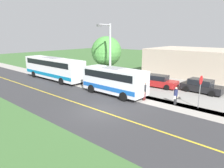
% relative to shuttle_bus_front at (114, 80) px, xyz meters
% --- Properties ---
extents(ground_plane, '(120.00, 120.00, 0.00)m').
position_rel_shuttle_bus_front_xyz_m(ground_plane, '(4.50, 2.36, -1.59)').
color(ground_plane, '#3D6633').
extents(road_surface, '(8.00, 100.00, 0.01)m').
position_rel_shuttle_bus_front_xyz_m(road_surface, '(4.50, 2.36, -1.58)').
color(road_surface, '#333335').
rests_on(road_surface, ground).
extents(sidewalk, '(2.40, 100.00, 0.01)m').
position_rel_shuttle_bus_front_xyz_m(sidewalk, '(-0.70, 2.36, -1.58)').
color(sidewalk, '#9E9991').
rests_on(sidewalk, ground).
extents(parking_lot_surface, '(14.00, 36.00, 0.01)m').
position_rel_shuttle_bus_front_xyz_m(parking_lot_surface, '(-7.90, 5.36, -1.58)').
color(parking_lot_surface, gray).
rests_on(parking_lot_surface, ground).
extents(road_centre_line, '(0.16, 100.00, 0.00)m').
position_rel_shuttle_bus_front_xyz_m(road_centre_line, '(4.50, 2.36, -1.58)').
color(road_centre_line, gold).
rests_on(road_centre_line, ground).
extents(shuttle_bus_front, '(2.65, 7.30, 2.88)m').
position_rel_shuttle_bus_front_xyz_m(shuttle_bus_front, '(0.00, 0.00, 0.00)').
color(shuttle_bus_front, white).
rests_on(shuttle_bus_front, ground).
extents(transit_bus_rear, '(2.61, 11.29, 3.11)m').
position_rel_shuttle_bus_front_xyz_m(transit_bus_rear, '(0.02, -11.26, 0.12)').
color(transit_bus_rear, white).
rests_on(transit_bus_rear, ground).
extents(pedestrian_with_bags, '(0.72, 0.34, 1.62)m').
position_rel_shuttle_bus_front_xyz_m(pedestrian_with_bags, '(-1.25, 6.31, -0.73)').
color(pedestrian_with_bags, '#262628').
rests_on(pedestrian_with_bags, ground).
extents(pedestrian_waiting, '(0.72, 0.34, 1.80)m').
position_rel_shuttle_bus_front_xyz_m(pedestrian_waiting, '(-0.40, 3.53, -0.61)').
color(pedestrian_waiting, '#4C1919').
rests_on(pedestrian_waiting, ground).
extents(stop_sign, '(0.76, 0.07, 2.88)m').
position_rel_shuttle_bus_front_xyz_m(stop_sign, '(-1.60, 8.26, 0.38)').
color(stop_sign, slate).
rests_on(stop_sign, ground).
extents(street_light_pole, '(1.97, 0.24, 7.33)m').
position_rel_shuttle_bus_front_xyz_m(street_light_pole, '(-0.37, -1.01, 2.48)').
color(street_light_pole, '#9E9EA3').
rests_on(street_light_pole, ground).
extents(parked_car_near, '(2.34, 4.55, 1.45)m').
position_rel_shuttle_bus_front_xyz_m(parked_car_near, '(-5.96, 1.97, -0.90)').
color(parked_car_near, '#A51E1E').
rests_on(parked_car_near, ground).
extents(parked_car_far, '(2.17, 4.48, 1.45)m').
position_rel_shuttle_bus_front_xyz_m(parked_car_far, '(-6.93, 6.73, -0.90)').
color(parked_car_far, black).
rests_on(parked_car_far, ground).
extents(tree_curbside, '(3.73, 3.73, 6.03)m').
position_rel_shuttle_bus_front_xyz_m(tree_curbside, '(-2.90, -3.78, 2.56)').
color(tree_curbside, brown).
rests_on(tree_curbside, ground).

